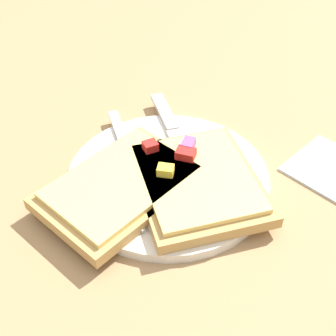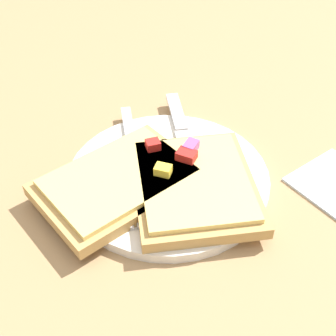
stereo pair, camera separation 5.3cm
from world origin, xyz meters
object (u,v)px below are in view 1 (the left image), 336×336
(plate, at_px, (168,178))
(pizza_slice_main, at_px, (197,182))
(fork, at_px, (132,170))
(pizza_slice_corner, at_px, (121,186))
(knife, at_px, (176,134))

(plate, height_order, pizza_slice_main, pizza_slice_main)
(plate, height_order, fork, fork)
(plate, bearing_deg, pizza_slice_corner, -104.98)
(fork, bearing_deg, plate, 67.01)
(knife, bearing_deg, pizza_slice_corner, -47.54)
(pizza_slice_corner, bearing_deg, knife, 11.63)
(pizza_slice_main, bearing_deg, knife, -2.73)
(knife, xyz_separation_m, pizza_slice_corner, (0.03, -0.11, 0.01))
(pizza_slice_main, bearing_deg, fork, 54.14)
(knife, height_order, pizza_slice_corner, pizza_slice_corner)
(plate, relative_size, fork, 1.19)
(fork, distance_m, pizza_slice_corner, 0.04)
(fork, bearing_deg, pizza_slice_corner, -32.96)
(pizza_slice_main, distance_m, pizza_slice_corner, 0.08)
(knife, bearing_deg, plate, -24.11)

